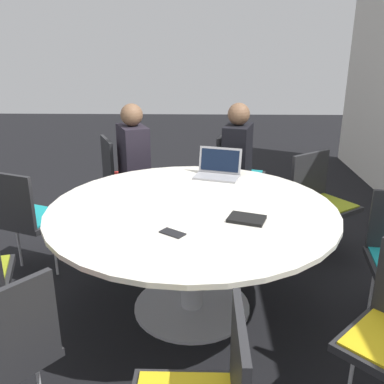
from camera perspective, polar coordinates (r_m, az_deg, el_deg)
ground_plane at (r=3.07m, az=0.00°, el=-15.07°), size 16.00×16.00×0.00m
conference_table at (r=2.77m, az=0.00°, el=-4.50°), size 1.83×1.83×0.75m
chair_0 at (r=4.30m, az=5.73°, el=3.00°), size 0.54×0.53×0.87m
chair_1 at (r=4.24m, az=-9.40°, el=2.59°), size 0.57×0.56×0.87m
chair_2 at (r=3.45m, az=-21.37°, el=-2.63°), size 0.55×0.56×0.87m
chair_8 at (r=3.70m, az=16.68°, el=-0.57°), size 0.60×0.60×0.87m
person_0 at (r=4.00m, az=6.26°, el=4.58°), size 0.41×0.33×1.22m
person_1 at (r=3.98m, az=-7.56°, el=4.44°), size 0.42×0.35×1.22m
laptop at (r=3.31m, az=3.52°, el=3.03°), size 0.31×0.38×0.21m
spiral_notebook at (r=2.53m, az=7.30°, el=-3.57°), size 0.21×0.25×0.02m
cell_phone at (r=2.35m, az=-2.62°, el=-5.49°), size 0.14×0.15×0.01m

